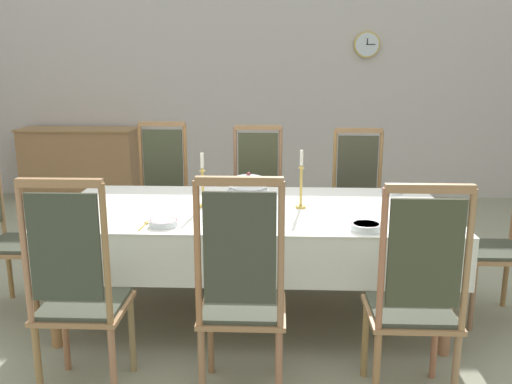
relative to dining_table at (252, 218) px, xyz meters
The scene contains 23 objects.
ground 0.73m from the dining_table, 90.00° to the right, with size 8.24×7.17×0.04m, color gray.
back_wall 3.60m from the dining_table, 90.00° to the left, with size 8.24×0.08×3.13m, color beige.
dining_table is the anchor object (origin of this frame).
tablecloth 0.00m from the dining_table, 90.00° to the left, with size 2.58×1.23×0.32m.
chair_south_a 1.31m from the dining_table, 129.13° to the right, with size 0.44×0.42×1.20m.
chair_north_a 1.31m from the dining_table, 129.10° to the left, with size 0.44×0.42×1.21m.
chair_south_b 1.02m from the dining_table, 90.17° to the right, with size 0.44×0.42×1.21m.
chair_north_b 1.02m from the dining_table, 90.17° to the left, with size 0.44×0.42×1.19m.
chair_south_c 1.33m from the dining_table, 49.96° to the right, with size 0.44×0.42×1.19m.
chair_north_c 1.33m from the dining_table, 49.92° to the left, with size 0.44×0.42×1.17m.
chair_head_west 1.69m from the dining_table, behind, with size 0.42×0.44×1.20m.
chair_head_east 1.69m from the dining_table, ahead, with size 0.42×0.44×1.17m.
soup_tureen 0.19m from the dining_table, behind, with size 0.31×0.31×0.24m.
candlestick_west 0.39m from the dining_table, behind, with size 0.07×0.07×0.37m.
candlestick_east 0.40m from the dining_table, ahead, with size 0.07×0.07×0.39m.
bowl_near_left 0.68m from the dining_table, 138.25° to the right, with size 0.17×0.17×0.04m.
bowl_near_right 0.49m from the dining_table, 79.25° to the right, with size 0.16×0.16×0.04m.
bowl_far_left 0.85m from the dining_table, 35.40° to the right, with size 0.18×0.18×0.04m.
bowl_far_right 1.11m from the dining_table, 23.65° to the left, with size 0.15×0.15×0.04m.
spoon_primary 0.75m from the dining_table, 145.58° to the right, with size 0.03×0.18×0.01m.
spoon_secondary 0.49m from the dining_table, 66.36° to the right, with size 0.04×0.18×0.01m.
sideboard 3.93m from the dining_table, 126.09° to the left, with size 1.44×0.48×0.90m.
mounted_clock 3.83m from the dining_table, 70.15° to the left, with size 0.31×0.06×0.31m.
Camera 1 is at (0.18, -3.44, 1.73)m, focal length 38.91 mm.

